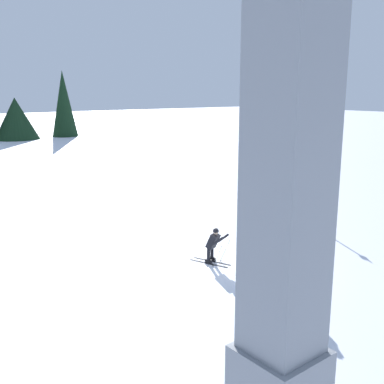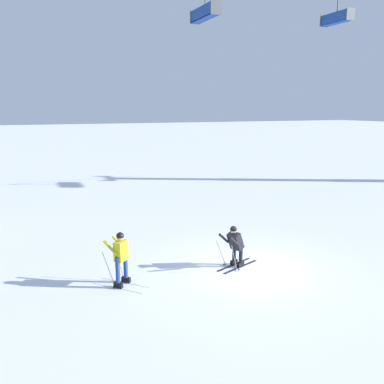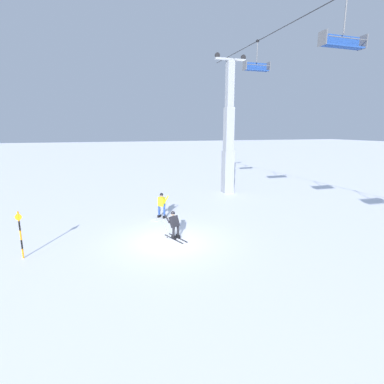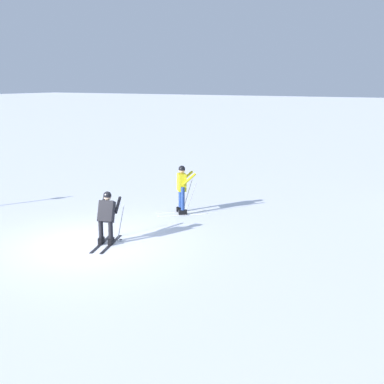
{
  "view_description": "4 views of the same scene",
  "coord_description": "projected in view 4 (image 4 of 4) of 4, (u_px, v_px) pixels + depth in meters",
  "views": [
    {
      "loc": [
        -13.46,
        11.76,
        6.7
      ],
      "look_at": [
        0.28,
        0.91,
        2.85
      ],
      "focal_mm": 43.38,
      "sensor_mm": 36.0,
      "label": 1
    },
    {
      "loc": [
        -6.85,
        -10.63,
        5.25
      ],
      "look_at": [
        -0.9,
        2.77,
        2.17
      ],
      "focal_mm": 37.37,
      "sensor_mm": 36.0,
      "label": 2
    },
    {
      "loc": [
        14.32,
        -3.38,
        5.71
      ],
      "look_at": [
        0.23,
        1.16,
        2.59
      ],
      "focal_mm": 27.92,
      "sensor_mm": 36.0,
      "label": 3
    },
    {
      "loc": [
        10.34,
        9.29,
        4.51
      ],
      "look_at": [
        -0.69,
        2.95,
        1.7
      ],
      "focal_mm": 47.5,
      "sensor_mm": 36.0,
      "label": 4
    }
  ],
  "objects": [
    {
      "name": "skier_distant_uphill",
      "position": [
        182.0,
        186.0,
        17.36
      ],
      "size": [
        1.54,
        1.62,
        1.7
      ],
      "color": "white",
      "rests_on": "ground_plane"
    },
    {
      "name": "skier_carving_main",
      "position": [
        107.0,
        214.0,
        14.22
      ],
      "size": [
        1.71,
        1.03,
        1.58
      ],
      "color": "black",
      "rests_on": "ground_plane"
    },
    {
      "name": "ground_plane",
      "position": [
        89.0,
        244.0,
        14.25
      ],
      "size": [
        260.0,
        260.0,
        0.0
      ],
      "primitive_type": "plane",
      "color": "white"
    }
  ]
}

